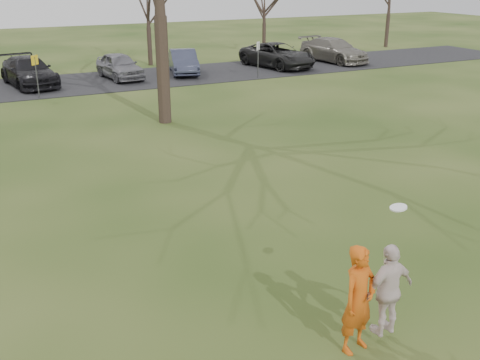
# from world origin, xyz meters

# --- Properties ---
(ground) EXTENTS (120.00, 120.00, 0.00)m
(ground) POSITION_xyz_m (0.00, 0.00, 0.00)
(ground) COLOR #1E380F
(ground) RESTS_ON ground
(parking_strip) EXTENTS (62.00, 6.50, 0.04)m
(parking_strip) POSITION_xyz_m (0.00, 25.00, 0.02)
(parking_strip) COLOR black
(parking_strip) RESTS_ON ground
(player_defender) EXTENTS (0.76, 0.59, 1.86)m
(player_defender) POSITION_xyz_m (-0.03, -0.33, 0.93)
(player_defender) COLOR #C44F10
(player_defender) RESTS_ON ground
(car_3) EXTENTS (2.85, 5.38, 1.49)m
(car_3) POSITION_xyz_m (-1.99, 25.48, 0.78)
(car_3) COLOR black
(car_3) RESTS_ON parking_strip
(car_4) EXTENTS (2.12, 4.35, 1.43)m
(car_4) POSITION_xyz_m (2.89, 25.36, 0.76)
(car_4) COLOR slate
(car_4) RESTS_ON parking_strip
(car_5) EXTENTS (2.52, 4.47, 1.39)m
(car_5) POSITION_xyz_m (6.73, 25.28, 0.74)
(car_5) COLOR #33374D
(car_5) RESTS_ON parking_strip
(car_6) EXTENTS (3.56, 5.79, 1.50)m
(car_6) POSITION_xyz_m (12.95, 24.91, 0.79)
(car_6) COLOR black
(car_6) RESTS_ON parking_strip
(car_7) EXTENTS (2.95, 5.60, 1.55)m
(car_7) POSITION_xyz_m (17.46, 25.17, 0.81)
(car_7) COLOR slate
(car_7) RESTS_ON parking_strip
(catching_play) EXTENTS (0.97, 0.50, 2.22)m
(catching_play) POSITION_xyz_m (0.55, -0.36, 0.98)
(catching_play) COLOR silver
(catching_play) RESTS_ON ground
(sign_yellow) EXTENTS (0.35, 0.35, 2.08)m
(sign_yellow) POSITION_xyz_m (-2.00, 22.00, 1.45)
(sign_yellow) COLOR #47474C
(sign_yellow) RESTS_ON ground
(sign_white) EXTENTS (0.35, 0.35, 2.08)m
(sign_white) POSITION_xyz_m (10.00, 22.00, 1.45)
(sign_white) COLOR #47474C
(sign_white) RESTS_ON ground
(small_tree_row) EXTENTS (55.00, 5.90, 8.50)m
(small_tree_row) POSITION_xyz_m (4.38, 30.06, 3.89)
(small_tree_row) COLOR #352821
(small_tree_row) RESTS_ON ground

